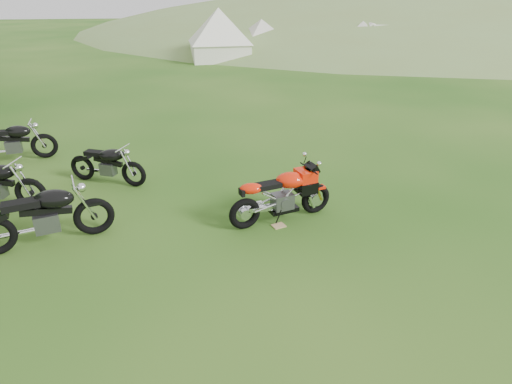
{
  "coord_description": "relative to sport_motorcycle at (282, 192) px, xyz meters",
  "views": [
    {
      "loc": [
        -0.92,
        -5.55,
        3.83
      ],
      "look_at": [
        -0.12,
        0.4,
        0.95
      ],
      "focal_mm": 30.0,
      "sensor_mm": 36.0,
      "label": 1
    }
  ],
  "objects": [
    {
      "name": "ground",
      "position": [
        -0.44,
        -1.15,
        -0.57
      ],
      "size": [
        120.0,
        120.0,
        0.0
      ],
      "primitive_type": "plane",
      "color": "#194B10",
      "rests_on": "ground"
    },
    {
      "name": "plywood_board",
      "position": [
        -0.08,
        -0.22,
        -0.56
      ],
      "size": [
        0.27,
        0.24,
        0.02
      ],
      "primitive_type": "cube",
      "rotation": [
        0.0,
        0.0,
        0.34
      ],
      "color": "tan",
      "rests_on": "ground"
    },
    {
      "name": "tent_right",
      "position": [
        8.53,
        19.33,
        0.56
      ],
      "size": [
        3.43,
        3.43,
        2.27
      ],
      "primitive_type": null,
      "rotation": [
        0.0,
        0.0,
        -0.4
      ],
      "color": "beige",
      "rests_on": "ground"
    },
    {
      "name": "vintage_moto_b",
      "position": [
        -3.39,
        2.1,
        -0.11
      ],
      "size": [
        1.77,
        1.07,
        0.92
      ],
      "primitive_type": null,
      "rotation": [
        0.0,
        0.0,
        -0.41
      ],
      "color": "black",
      "rests_on": "ground"
    },
    {
      "name": "caravan",
      "position": [
        10.69,
        19.62,
        0.39
      ],
      "size": [
        4.15,
        1.96,
        1.92
      ],
      "primitive_type": null,
      "rotation": [
        0.0,
        0.0,
        -0.03
      ],
      "color": "white",
      "rests_on": "ground"
    },
    {
      "name": "hillside",
      "position": [
        23.56,
        38.85,
        -0.57
      ],
      "size": [
        80.0,
        64.0,
        8.0
      ],
      "primitive_type": "ellipsoid",
      "color": "olive",
      "rests_on": "ground"
    },
    {
      "name": "tent_mid",
      "position": [
        2.74,
        21.37,
        0.57
      ],
      "size": [
        3.22,
        3.22,
        2.29
      ],
      "primitive_type": null,
      "rotation": [
        0.0,
        0.0,
        0.25
      ],
      "color": "beige",
      "rests_on": "ground"
    },
    {
      "name": "hedgerow",
      "position": [
        23.56,
        38.85,
        -0.57
      ],
      "size": [
        36.0,
        1.2,
        8.6
      ],
      "primitive_type": null,
      "color": "black",
      "rests_on": "ground"
    },
    {
      "name": "tent_left",
      "position": [
        -0.01,
        19.27,
        0.8
      ],
      "size": [
        3.39,
        3.39,
        2.75
      ],
      "primitive_type": null,
      "rotation": [
        0.0,
        0.0,
        0.07
      ],
      "color": "white",
      "rests_on": "ground"
    },
    {
      "name": "vintage_moto_d",
      "position": [
        -5.88,
        3.75,
        -0.06
      ],
      "size": [
        1.98,
        0.81,
        1.02
      ],
      "primitive_type": null,
      "rotation": [
        0.0,
        0.0,
        0.19
      ],
      "color": "black",
      "rests_on": "ground"
    },
    {
      "name": "sport_motorcycle",
      "position": [
        0.0,
        0.0,
        0.0
      ],
      "size": [
        1.96,
        1.01,
        1.14
      ],
      "primitive_type": null,
      "rotation": [
        0.0,
        0.0,
        0.29
      ],
      "color": "red",
      "rests_on": "ground"
    },
    {
      "name": "vintage_moto_a",
      "position": [
        -3.94,
        -0.29,
        -0.02
      ],
      "size": [
        2.13,
        1.09,
        1.1
      ],
      "primitive_type": null,
      "rotation": [
        0.0,
        0.0,
        0.31
      ],
      "color": "black",
      "rests_on": "ground"
    }
  ]
}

